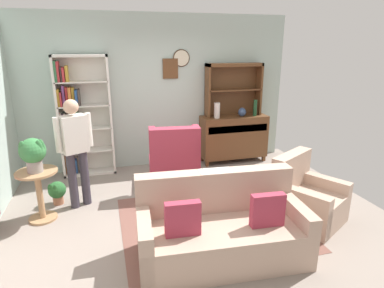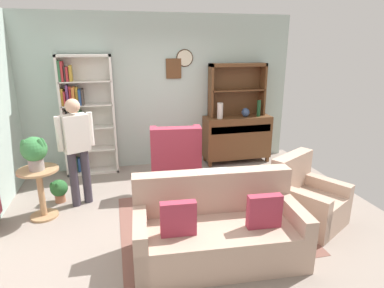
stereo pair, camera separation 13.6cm
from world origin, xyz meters
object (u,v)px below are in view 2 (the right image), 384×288
(bookshelf, at_px, (83,115))
(vase_tall, at_px, (220,111))
(vase_round, at_px, (245,112))
(wingback_chair, at_px, (175,164))
(sideboard, at_px, (237,137))
(potted_plant_large, at_px, (34,151))
(book_stack, at_px, (191,184))
(sideboard_hutch, at_px, (237,82))
(coffee_table, at_px, (197,193))
(couch_floral, at_px, (217,230))
(armchair_floral, at_px, (307,202))
(person_reading, at_px, (77,145))
(bottle_wine, at_px, (259,108))
(potted_plant_small, at_px, (59,189))
(plant_stand, at_px, (40,188))

(bookshelf, bearing_deg, vase_tall, -3.80)
(vase_round, distance_m, wingback_chair, 1.86)
(bookshelf, height_order, sideboard, bookshelf)
(potted_plant_large, relative_size, book_stack, 2.04)
(vase_tall, height_order, potted_plant_large, vase_tall)
(sideboard, bearing_deg, book_stack, -126.21)
(sideboard_hutch, distance_m, coffee_table, 2.74)
(sideboard, distance_m, book_stack, 2.37)
(sideboard, bearing_deg, sideboard_hutch, 90.00)
(potted_plant_large, bearing_deg, sideboard, 24.06)
(vase_round, height_order, book_stack, vase_round)
(bookshelf, relative_size, sideboard_hutch, 1.91)
(couch_floral, bearing_deg, sideboard, 65.08)
(vase_tall, xyz_separation_m, armchair_floral, (0.43, -2.34, -0.78))
(sideboard_hutch, distance_m, wingback_chair, 2.10)
(coffee_table, bearing_deg, sideboard_hutch, 57.58)
(vase_round, height_order, person_reading, person_reading)
(coffee_table, bearing_deg, bookshelf, 126.75)
(armchair_floral, height_order, wingback_chair, wingback_chair)
(vase_round, distance_m, armchair_floral, 2.46)
(vase_tall, distance_m, person_reading, 2.72)
(bottle_wine, xyz_separation_m, person_reading, (-3.26, -1.10, -0.17))
(bottle_wine, height_order, wingback_chair, bottle_wine)
(vase_tall, xyz_separation_m, bottle_wine, (0.78, -0.01, 0.01))
(person_reading, height_order, book_stack, person_reading)
(potted_plant_small, xyz_separation_m, book_stack, (1.81, -0.85, 0.27))
(bottle_wine, xyz_separation_m, couch_floral, (-1.71, -2.74, -0.77))
(sideboard_hutch, relative_size, person_reading, 0.71)
(vase_round, bearing_deg, coffee_table, -127.30)
(armchair_floral, distance_m, coffee_table, 1.44)
(plant_stand, xyz_separation_m, potted_plant_small, (0.15, 0.41, -0.22))
(vase_round, bearing_deg, book_stack, -129.67)
(plant_stand, bearing_deg, person_reading, 30.25)
(sideboard, height_order, plant_stand, sideboard)
(potted_plant_small, bearing_deg, vase_tall, 19.12)
(vase_tall, distance_m, coffee_table, 2.22)
(bookshelf, distance_m, wingback_chair, 1.87)
(coffee_table, bearing_deg, plant_stand, 166.07)
(potted_plant_large, bearing_deg, vase_tall, 25.56)
(coffee_table, distance_m, book_stack, 0.15)
(plant_stand, bearing_deg, bookshelf, 72.22)
(sideboard_hutch, xyz_separation_m, vase_tall, (-0.39, -0.19, -0.49))
(vase_tall, height_order, vase_round, vase_tall)
(vase_tall, bearing_deg, plant_stand, -154.91)
(armchair_floral, bearing_deg, wingback_chair, 133.72)
(couch_floral, xyz_separation_m, potted_plant_large, (-2.03, 1.34, 0.64))
(sideboard, height_order, vase_tall, vase_tall)
(wingback_chair, relative_size, plant_stand, 1.51)
(vase_tall, relative_size, vase_round, 1.73)
(bottle_wine, relative_size, book_stack, 1.44)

